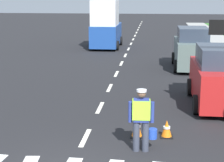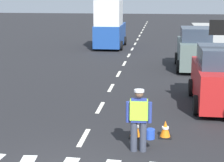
# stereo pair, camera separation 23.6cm
# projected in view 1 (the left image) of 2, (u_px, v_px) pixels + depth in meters

# --- Properties ---
(ground_plane) EXTENTS (96.00, 96.00, 0.00)m
(ground_plane) POSITION_uv_depth(u_px,v_px,m) (129.00, 48.00, 28.85)
(ground_plane) COLOR black
(lane_center_line) EXTENTS (0.14, 46.40, 0.01)m
(lane_center_line) POSITION_uv_depth(u_px,v_px,m) (132.00, 41.00, 32.92)
(lane_center_line) COLOR silver
(lane_center_line) RESTS_ON ground
(road_worker) EXTENTS (0.76, 0.39, 1.67)m
(road_worker) POSITION_uv_depth(u_px,v_px,m) (142.00, 117.00, 10.02)
(road_worker) COLOR #383D4C
(road_worker) RESTS_ON ground
(traffic_cone_near) EXTENTS (0.36, 0.36, 0.55)m
(traffic_cone_near) POSITION_uv_depth(u_px,v_px,m) (137.00, 128.00, 11.16)
(traffic_cone_near) COLOR black
(traffic_cone_near) RESTS_ON ground
(traffic_cone_far) EXTENTS (0.36, 0.36, 0.50)m
(traffic_cone_far) POSITION_uv_depth(u_px,v_px,m) (167.00, 129.00, 11.15)
(traffic_cone_far) COLOR black
(traffic_cone_far) RESTS_ON ground
(delivery_truck) EXTENTS (2.16, 4.60, 3.54)m
(delivery_truck) POSITION_uv_depth(u_px,v_px,m) (106.00, 26.00, 28.84)
(delivery_truck) COLOR #1E4799
(delivery_truck) RESTS_ON ground
(car_parked_far) EXTENTS (2.02, 4.14, 2.25)m
(car_parked_far) POSITION_uv_depth(u_px,v_px,m) (192.00, 50.00, 21.03)
(car_parked_far) COLOR slate
(car_parked_far) RESTS_ON ground
(car_parked_curbside) EXTENTS (1.88, 4.08, 2.19)m
(car_parked_curbside) POSITION_uv_depth(u_px,v_px,m) (217.00, 78.00, 14.19)
(car_parked_curbside) COLOR red
(car_parked_curbside) RESTS_ON ground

